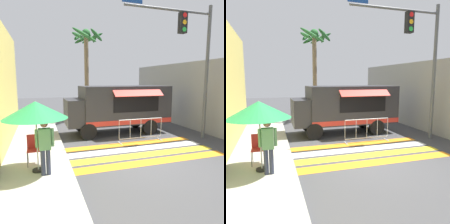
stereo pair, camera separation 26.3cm
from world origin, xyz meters
The scene contains 10 objects.
ground_plane centered at (0.00, 0.00, 0.00)m, with size 60.00×60.00×0.00m, color #424244.
concrete_wall_right centered at (4.93, 3.00, 1.97)m, with size 0.20×16.00×3.94m.
crosswalk_painted centered at (0.00, 0.96, 0.00)m, with size 6.40×2.84×0.01m.
food_truck centered at (0.32, 4.27, 1.49)m, with size 5.53×2.52×2.57m.
traffic_signal_pole centered at (3.20, 1.89, 4.31)m, with size 4.49×0.29×6.31m.
patio_umbrella centered at (-3.79, -0.02, 2.01)m, with size 1.89×1.89×2.16m.
folding_chair centered at (-3.90, 0.66, 0.72)m, with size 0.45×0.45×0.98m.
vendor_person centered at (-3.57, -0.37, 1.06)m, with size 0.53×0.22×1.65m.
barricade_front centered at (0.81, 2.30, 0.55)m, with size 2.20×0.44×1.10m.
palm_tree centered at (-0.37, 8.61, 4.75)m, with size 2.45×2.58×6.36m.
Camera 1 is at (-3.67, -6.78, 2.91)m, focal length 35.00 mm.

